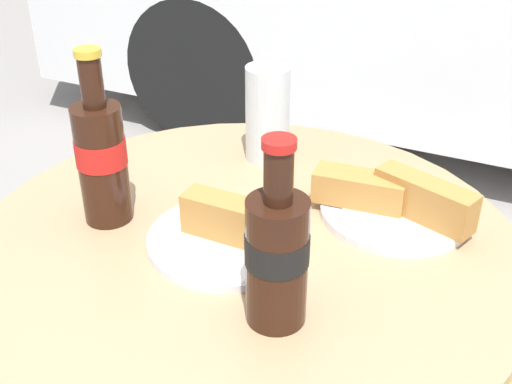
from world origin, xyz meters
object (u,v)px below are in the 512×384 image
at_px(bistro_table, 245,316).
at_px(lunch_plate_near, 227,233).
at_px(cola_bottle_right, 102,157).
at_px(lunch_plate_far, 394,203).
at_px(cola_bottle_left, 277,254).
at_px(drinking_glass, 267,118).

height_order(bistro_table, lunch_plate_near, lunch_plate_near).
bearing_deg(bistro_table, cola_bottle_right, -168.17).
bearing_deg(cola_bottle_right, lunch_plate_near, 4.84).
relative_size(cola_bottle_right, lunch_plate_far, 1.06).
relative_size(cola_bottle_right, lunch_plate_near, 1.15).
height_order(cola_bottle_left, lunch_plate_far, cola_bottle_left).
height_order(bistro_table, lunch_plate_far, lunch_plate_far).
relative_size(bistro_table, drinking_glass, 4.84).
bearing_deg(drinking_glass, lunch_plate_far, -20.85).
distance_m(cola_bottle_right, lunch_plate_near, 0.20).
relative_size(cola_bottle_left, drinking_glass, 1.42).
bearing_deg(bistro_table, lunch_plate_far, 38.76).
distance_m(cola_bottle_left, cola_bottle_right, 0.32).
xyz_separation_m(cola_bottle_left, drinking_glass, (-0.18, 0.36, -0.02)).
xyz_separation_m(bistro_table, cola_bottle_right, (-0.20, -0.04, 0.24)).
xyz_separation_m(bistro_table, drinking_glass, (-0.07, 0.23, 0.22)).
xyz_separation_m(lunch_plate_near, lunch_plate_far, (0.18, 0.16, 0.01)).
distance_m(bistro_table, cola_bottle_left, 0.29).
bearing_deg(lunch_plate_far, drinking_glass, 159.15).
xyz_separation_m(cola_bottle_right, lunch_plate_near, (0.18, 0.02, -0.08)).
bearing_deg(drinking_glass, cola_bottle_left, -63.79).
height_order(cola_bottle_right, drinking_glass, cola_bottle_right).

